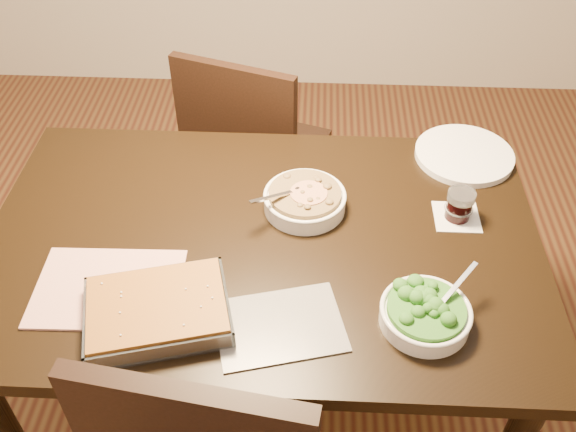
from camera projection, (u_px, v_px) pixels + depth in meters
The scene contains 11 objects.
ground at pixel (268, 399), 2.12m from camera, with size 4.00×4.00×0.00m, color #401D12.
table at pixel (263, 264), 1.68m from camera, with size 1.40×0.90×0.75m.
magazine_a at pixel (108, 288), 1.49m from camera, with size 0.34×0.25×0.01m, color #B33C33.
magazine_b at pixel (280, 326), 1.41m from camera, with size 0.28×0.20×0.00m, color #282830.
coaster at pixel (457, 217), 1.67m from camera, with size 0.12×0.12×0.00m, color white.
stew_bowl at pixel (305, 199), 1.67m from camera, with size 0.22×0.22×0.08m.
broccoli_bowl at pixel (425, 314), 1.40m from camera, with size 0.20×0.20×0.08m.
baking_dish at pixel (158, 311), 1.41m from camera, with size 0.36×0.30×0.06m.
wine_tumbler at pixel (460, 204), 1.64m from camera, with size 0.07×0.07×0.08m.
dinner_plate at pixel (464, 155), 1.85m from camera, with size 0.28×0.28×0.02m, color white.
chair_far at pixel (251, 149), 2.30m from camera, with size 0.53×0.53×0.90m.
Camera 1 is at (0.12, -1.14, 1.89)m, focal length 40.00 mm.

